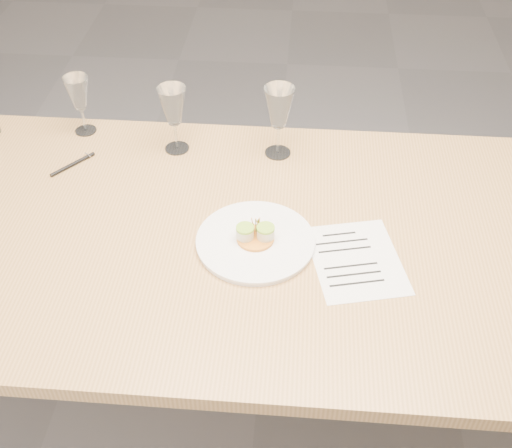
# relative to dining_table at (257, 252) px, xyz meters

# --- Properties ---
(ground) EXTENTS (7.00, 7.00, 0.00)m
(ground) POSITION_rel_dining_table_xyz_m (0.00, 0.00, -0.68)
(ground) COLOR slate
(ground) RESTS_ON ground
(dining_table) EXTENTS (2.40, 1.00, 0.75)m
(dining_table) POSITION_rel_dining_table_xyz_m (0.00, 0.00, 0.00)
(dining_table) COLOR tan
(dining_table) RESTS_ON ground
(dinner_plate) EXTENTS (0.30, 0.30, 0.08)m
(dinner_plate) POSITION_rel_dining_table_xyz_m (-0.00, -0.04, 0.08)
(dinner_plate) COLOR white
(dinner_plate) RESTS_ON dining_table
(recipe_sheet) EXTENTS (0.27, 0.31, 0.00)m
(recipe_sheet) POSITION_rel_dining_table_xyz_m (0.25, -0.08, 0.07)
(recipe_sheet) COLOR white
(recipe_sheet) RESTS_ON dining_table
(ballpoint_pen) EXTENTS (0.10, 0.12, 0.01)m
(ballpoint_pen) POSITION_rel_dining_table_xyz_m (-0.56, 0.25, 0.07)
(ballpoint_pen) COLOR black
(ballpoint_pen) RESTS_ON dining_table
(wine_glass_1) EXTENTS (0.08, 0.08, 0.19)m
(wine_glass_1) POSITION_rel_dining_table_xyz_m (-0.58, 0.43, 0.20)
(wine_glass_1) COLOR white
(wine_glass_1) RESTS_ON dining_table
(wine_glass_2) EXTENTS (0.08, 0.08, 0.21)m
(wine_glass_2) POSITION_rel_dining_table_xyz_m (-0.27, 0.36, 0.21)
(wine_glass_2) COLOR white
(wine_glass_2) RESTS_ON dining_table
(wine_glass_3) EXTENTS (0.09, 0.09, 0.22)m
(wine_glass_3) POSITION_rel_dining_table_xyz_m (0.03, 0.36, 0.22)
(wine_glass_3) COLOR white
(wine_glass_3) RESTS_ON dining_table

